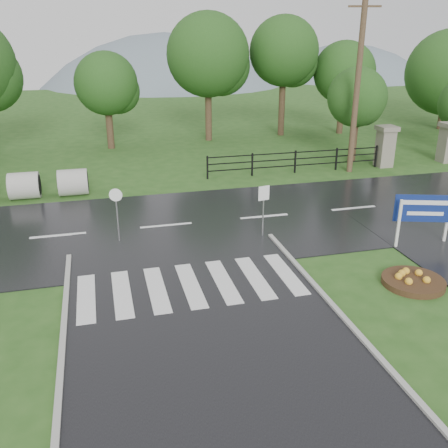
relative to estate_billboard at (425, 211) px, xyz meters
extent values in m
plane|color=#27501A|center=(-8.46, -6.01, -1.28)|extent=(120.00, 120.00, 0.00)
cube|color=black|center=(-8.46, 3.99, -1.28)|extent=(90.00, 8.00, 0.04)
cube|color=silver|center=(-11.46, -1.01, -1.22)|extent=(0.50, 2.80, 0.02)
cube|color=silver|center=(-10.46, -1.01, -1.22)|extent=(0.50, 2.80, 0.02)
cube|color=silver|center=(-9.46, -1.01, -1.22)|extent=(0.50, 2.80, 0.02)
cube|color=silver|center=(-8.46, -1.01, -1.22)|extent=(0.50, 2.80, 0.02)
cube|color=silver|center=(-7.46, -1.01, -1.22)|extent=(0.50, 2.80, 0.02)
cube|color=silver|center=(-6.46, -1.01, -1.22)|extent=(0.50, 2.80, 0.02)
cube|color=silver|center=(-5.46, -1.01, -1.22)|extent=(0.50, 2.80, 0.02)
cube|color=gray|center=(4.54, 9.99, -0.28)|extent=(0.80, 0.80, 2.00)
cube|color=#6B6659|center=(4.54, 9.99, 0.84)|extent=(1.00, 1.00, 0.24)
cube|color=gray|center=(8.54, 9.99, -0.28)|extent=(0.80, 0.80, 2.00)
cube|color=black|center=(-0.71, 9.99, -0.88)|extent=(9.50, 0.05, 0.05)
cube|color=black|center=(-0.71, 9.99, -0.53)|extent=(9.50, 0.05, 0.05)
cube|color=black|center=(-0.71, 9.99, -0.18)|extent=(9.50, 0.05, 0.05)
cube|color=black|center=(-5.46, 9.99, -0.68)|extent=(0.08, 0.08, 1.20)
cube|color=black|center=(4.04, 9.99, -0.68)|extent=(0.08, 0.08, 1.20)
sphere|color=slate|center=(-0.46, 58.99, -18.56)|extent=(48.00, 48.00, 48.00)
sphere|color=slate|center=(27.54, 58.99, -14.24)|extent=(36.00, 36.00, 36.00)
cylinder|color=#9E9B93|center=(-14.08, 8.99, -0.68)|extent=(1.30, 1.20, 1.20)
cylinder|color=#9E9B93|center=(-11.98, 8.99, -0.68)|extent=(1.30, 1.20, 1.20)
cube|color=silver|center=(-0.97, 0.00, -0.39)|extent=(0.11, 0.11, 1.77)
cube|color=silver|center=(0.97, 0.00, -0.39)|extent=(0.11, 0.11, 1.77)
cube|color=navy|center=(0.00, 0.00, 0.09)|extent=(2.03, 0.70, 0.97)
cube|color=white|center=(0.00, -0.03, 0.31)|extent=(1.60, 0.53, 0.16)
cube|color=white|center=(0.00, -0.03, -0.08)|extent=(1.18, 0.39, 0.13)
cylinder|color=#332111|center=(-1.98, -2.52, -1.18)|extent=(1.85, 1.85, 0.18)
cube|color=#939399|center=(-5.17, 2.11, -0.36)|extent=(0.04, 0.04, 1.83)
cube|color=white|center=(-5.17, 2.09, 0.41)|extent=(0.43, 0.10, 0.53)
cylinder|color=#939399|center=(-10.30, 2.98, -0.35)|extent=(0.06, 0.06, 1.86)
cylinder|color=white|center=(-10.30, 2.96, 0.49)|extent=(0.46, 0.13, 0.46)
cylinder|color=#473523|center=(2.22, 9.49, 3.14)|extent=(0.29, 0.29, 8.83)
cube|color=brown|center=(2.22, 9.49, 6.86)|extent=(1.52, 0.58, 0.10)
cylinder|color=#3D2B1C|center=(3.39, 11.49, 0.23)|extent=(0.45, 0.45, 3.02)
sphere|color=#1A4214|center=(3.39, 11.49, 2.34)|extent=(3.27, 3.27, 3.27)
camera|label=1|loc=(-10.77, -13.93, 5.87)|focal=40.00mm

